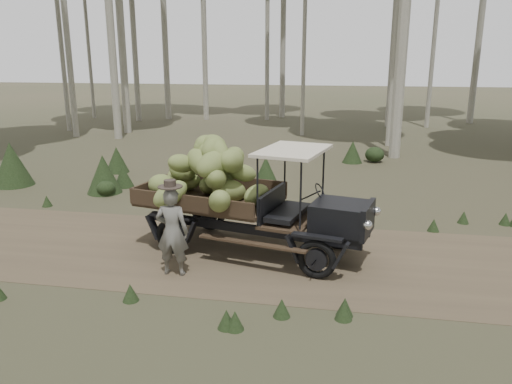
% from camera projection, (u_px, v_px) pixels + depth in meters
% --- Properties ---
extents(ground, '(120.00, 120.00, 0.00)m').
position_uv_depth(ground, '(249.00, 255.00, 10.03)').
color(ground, '#473D2B').
rests_on(ground, ground).
extents(dirt_track, '(70.00, 4.00, 0.01)m').
position_uv_depth(dirt_track, '(249.00, 255.00, 10.03)').
color(dirt_track, brown).
rests_on(dirt_track, ground).
extents(banana_truck, '(4.97, 2.67, 2.43)m').
position_uv_depth(banana_truck, '(228.00, 183.00, 10.09)').
color(banana_truck, black).
rests_on(banana_truck, ground).
extents(farmer, '(0.60, 0.44, 1.78)m').
position_uv_depth(farmer, '(172.00, 231.00, 8.93)').
color(farmer, '#63615B').
rests_on(farmer, ground).
extents(undergrowth, '(19.90, 22.37, 1.38)m').
position_uv_depth(undergrowth, '(36.00, 299.00, 7.03)').
color(undergrowth, '#233319').
rests_on(undergrowth, ground).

